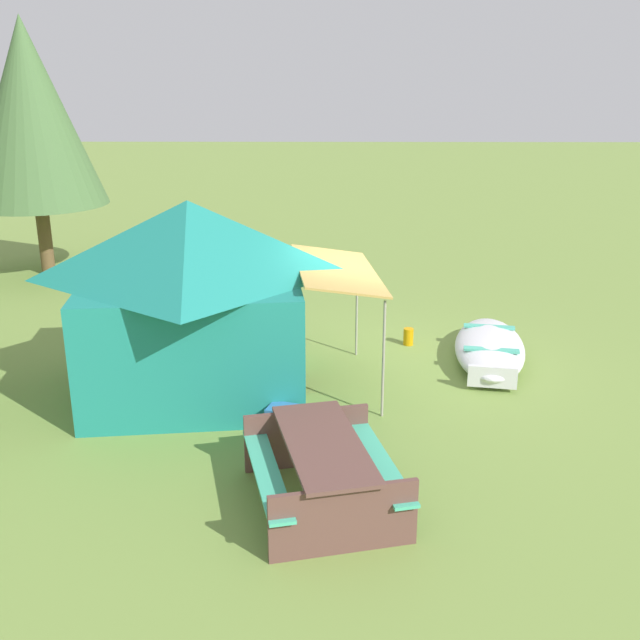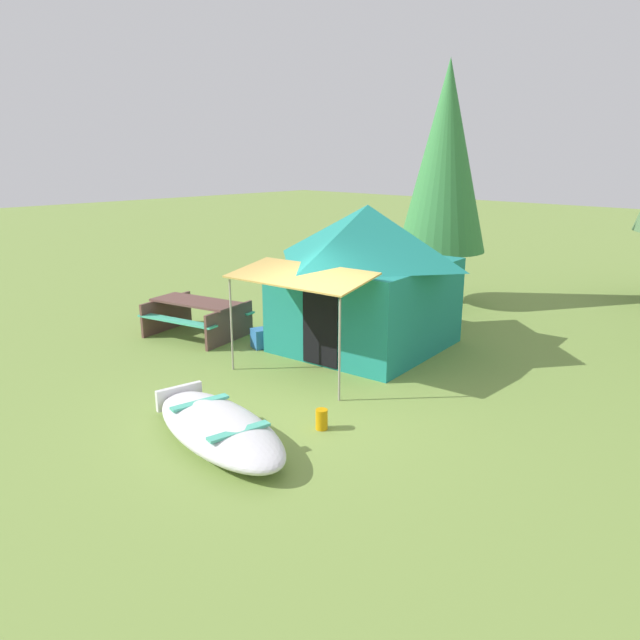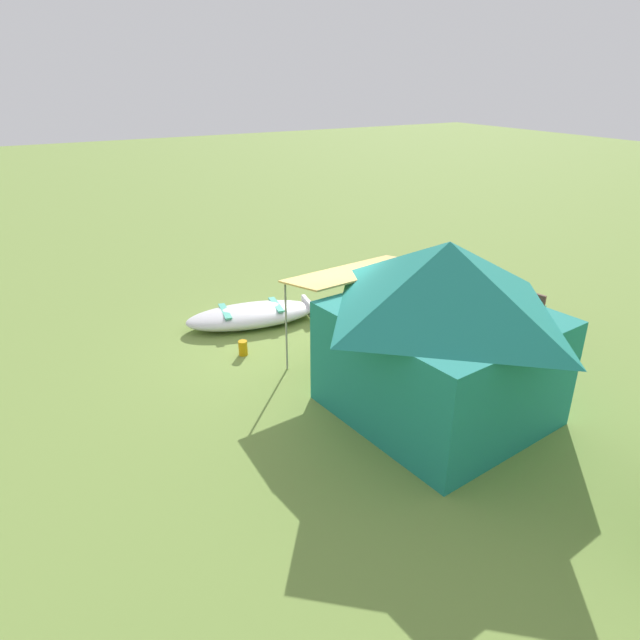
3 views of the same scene
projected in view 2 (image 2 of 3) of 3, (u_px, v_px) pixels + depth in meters
ground_plane at (297, 399)px, 9.38m from camera, size 80.00×80.00×0.00m
beached_rowboat at (219, 427)px, 7.90m from camera, size 2.93×1.57×0.42m
canvas_cabin_tent at (366, 275)px, 11.55m from camera, size 3.34×4.52×2.80m
picnic_table at (197, 313)px, 12.53m from camera, size 2.23×1.89×0.76m
cooler_box at (265, 338)px, 11.86m from camera, size 0.46×0.58×0.38m
fuel_can at (322, 419)px, 8.31m from camera, size 0.18×0.18×0.29m
pine_tree_back_right at (445, 159)px, 14.47m from camera, size 2.17×2.17×5.91m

